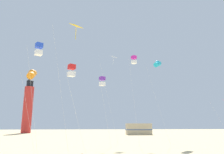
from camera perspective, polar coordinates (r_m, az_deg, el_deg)
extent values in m
cylinder|color=silver|center=(18.57, -20.99, -5.66)|extent=(1.63, 0.04, 9.36)
cube|color=blue|center=(20.49, -19.30, 8.13)|extent=(0.82, 0.82, 0.44)
cube|color=white|center=(20.26, -19.44, 6.27)|extent=(0.82, 0.82, 0.44)
cylinder|color=silver|center=(29.43, 12.16, -6.50)|extent=(2.65, 1.57, 11.41)
cylinder|color=#1EB2D1|center=(31.98, 12.33, 3.46)|extent=(1.87, 2.50, 1.48)
sphere|color=#1EB2D1|center=(32.02, 12.32, 3.72)|extent=(0.76, 0.76, 0.76)
cylinder|color=silver|center=(18.46, -10.05, -8.97)|extent=(2.06, 1.14, 7.62)
cube|color=red|center=(20.21, -10.95, 2.73)|extent=(0.82, 0.82, 0.44)
cube|color=white|center=(20.03, -11.03, 0.80)|extent=(0.82, 0.82, 0.44)
cylinder|color=silver|center=(28.22, 5.99, -6.26)|extent=(1.07, 0.50, 11.60)
cube|color=#D826A5|center=(30.07, 5.98, 5.35)|extent=(0.82, 0.82, 0.44)
cube|color=white|center=(29.87, 6.01, 4.07)|extent=(0.82, 0.82, 0.44)
cylinder|color=silver|center=(24.74, -1.83, -9.79)|extent=(1.46, 0.78, 7.85)
cube|color=purple|center=(26.01, -2.68, -0.41)|extent=(0.82, 0.82, 0.44)
cube|color=white|center=(25.87, -2.70, -1.92)|extent=(0.82, 0.82, 0.44)
cylinder|color=silver|center=(26.14, 27.99, -11.43)|extent=(1.04, 2.47, 5.19)
cylinder|color=silver|center=(21.67, -22.12, -8.70)|extent=(1.87, 0.31, 7.67)
cylinder|color=orange|center=(23.12, -21.03, 0.64)|extent=(1.08, 2.57, 1.48)
sphere|color=orange|center=(23.15, -21.00, 1.00)|extent=(0.76, 0.76, 0.76)
cylinder|color=silver|center=(29.58, -1.23, -5.41)|extent=(2.76, 1.93, 12.84)
cube|color=white|center=(32.42, 0.36, 5.58)|extent=(1.22, 1.22, 0.40)
cylinder|color=white|center=(32.22, 0.36, 4.49)|extent=(0.04, 0.04, 1.10)
cylinder|color=silver|center=(15.44, -13.98, -2.55)|extent=(2.09, 1.72, 10.58)
cube|color=yellow|center=(17.96, -9.78, 13.62)|extent=(1.22, 1.22, 0.40)
cylinder|color=yellow|center=(17.69, -9.86, 11.73)|extent=(0.04, 0.04, 1.10)
cylinder|color=red|center=(69.40, -22.06, -8.21)|extent=(2.80, 2.80, 14.00)
cylinder|color=black|center=(70.34, -21.53, -1.80)|extent=(2.00, 2.00, 1.80)
cone|color=black|center=(70.60, -21.43, -0.68)|extent=(2.20, 2.20, 1.00)
cube|color=#C6B28C|center=(55.26, 7.31, -13.92)|extent=(6.49, 2.57, 2.80)
cube|color=#4C608C|center=(55.27, 7.32, -14.06)|extent=(6.53, 2.61, 0.24)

